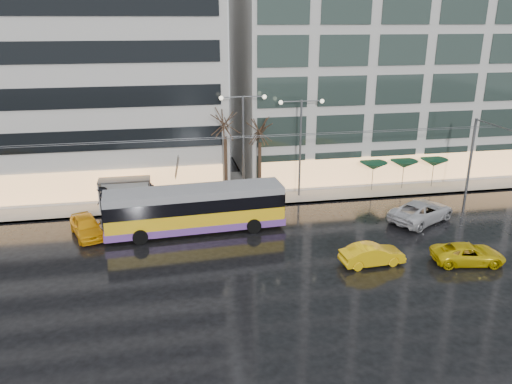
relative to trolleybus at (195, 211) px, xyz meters
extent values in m
plane|color=black|center=(2.61, -4.84, -1.65)|extent=(140.00, 140.00, 0.00)
cube|color=gray|center=(4.61, 9.16, -1.58)|extent=(80.00, 10.00, 0.15)
cube|color=slate|center=(4.61, 4.21, -1.58)|extent=(80.00, 0.10, 0.15)
cube|color=#B7B4AF|center=(-13.39, 14.16, 9.50)|extent=(34.00, 14.00, 22.00)
cube|color=#B7B4AF|center=(21.61, 14.16, 11.00)|extent=(32.00, 14.00, 25.00)
cube|color=yellow|center=(0.00, 0.00, -0.51)|extent=(13.17, 3.48, 1.63)
cube|color=#6E3E9B|center=(0.00, 0.00, -1.05)|extent=(13.21, 3.52, 0.54)
cube|color=black|center=(0.00, 0.00, 0.68)|extent=(13.19, 3.50, 0.98)
cube|color=gray|center=(0.00, 0.00, 1.44)|extent=(13.17, 3.48, 0.54)
cube|color=black|center=(6.54, 0.39, 0.52)|extent=(0.21, 2.50, 1.41)
cube|color=black|center=(-6.54, -0.39, 0.52)|extent=(0.21, 2.50, 1.41)
cylinder|color=black|center=(4.04, 1.60, -1.11)|extent=(1.11, 0.44, 1.09)
cylinder|color=black|center=(4.20, -1.11, -1.11)|extent=(1.11, 0.44, 1.09)
cylinder|color=black|center=(-4.20, 1.11, -1.11)|extent=(1.11, 0.44, 1.09)
cylinder|color=black|center=(-4.04, -1.60, -1.11)|extent=(1.11, 0.44, 1.09)
cylinder|color=#595B60|center=(-1.14, 0.97, 3.02)|extent=(0.30, 4.04, 2.86)
cylinder|color=#595B60|center=(-1.18, 1.51, 3.02)|extent=(0.30, 4.04, 2.86)
cylinder|color=#595B60|center=(24.61, 3.66, 1.85)|extent=(0.24, 0.24, 7.00)
cube|color=#595B60|center=(24.61, 1.16, 5.25)|extent=(0.10, 5.00, 0.10)
cylinder|color=#595B60|center=(3.61, 0.91, 5.15)|extent=(42.00, 0.04, 0.04)
cylinder|color=#595B60|center=(3.61, 1.41, 5.15)|extent=(42.00, 0.04, 0.04)
cube|color=#595B60|center=(-5.39, 5.66, 0.95)|extent=(4.20, 1.60, 0.12)
cube|color=silver|center=(-5.39, 6.36, -0.30)|extent=(4.00, 0.05, 2.20)
cube|color=white|center=(-7.44, 5.66, -0.30)|extent=(0.10, 1.40, 2.20)
cylinder|color=#595B60|center=(-7.39, 4.96, -0.30)|extent=(0.10, 0.10, 2.40)
cylinder|color=#595B60|center=(-7.39, 6.36, -0.30)|extent=(0.10, 0.10, 2.40)
cylinder|color=#595B60|center=(-3.39, 4.96, -0.30)|extent=(0.10, 0.10, 2.40)
cylinder|color=#595B60|center=(-3.39, 6.36, -0.30)|extent=(0.10, 0.10, 2.40)
cylinder|color=#595B60|center=(4.61, 5.96, 3.00)|extent=(0.18, 0.18, 9.00)
cylinder|color=#595B60|center=(3.71, 5.96, 7.40)|extent=(1.80, 0.10, 0.10)
cylinder|color=#595B60|center=(5.51, 5.96, 7.40)|extent=(1.80, 0.10, 0.10)
sphere|color=#FFF2CC|center=(2.81, 5.96, 7.35)|extent=(0.36, 0.36, 0.36)
sphere|color=#FFF2CC|center=(6.41, 5.96, 7.35)|extent=(0.36, 0.36, 0.36)
cylinder|color=#595B60|center=(9.61, 5.96, 2.75)|extent=(0.18, 0.18, 8.50)
cylinder|color=#595B60|center=(8.71, 5.96, 6.90)|extent=(1.80, 0.10, 0.10)
cylinder|color=#595B60|center=(10.51, 5.96, 6.90)|extent=(1.80, 0.10, 0.10)
sphere|color=#FFF2CC|center=(7.81, 5.96, 6.85)|extent=(0.36, 0.36, 0.36)
sphere|color=#FFF2CC|center=(11.41, 5.96, 6.85)|extent=(0.36, 0.36, 0.36)
cylinder|color=black|center=(3.11, 6.16, 1.30)|extent=(0.28, 0.28, 5.60)
cylinder|color=black|center=(6.11, 6.36, 0.95)|extent=(0.28, 0.28, 4.90)
cylinder|color=#595B60|center=(16.61, 6.16, -0.40)|extent=(0.06, 0.06, 2.20)
cone|color=#0F3A24|center=(16.61, 6.16, 0.80)|extent=(2.50, 2.50, 0.70)
cylinder|color=#595B60|center=(19.61, 6.16, -0.40)|extent=(0.06, 0.06, 2.20)
cone|color=#0F3A24|center=(19.61, 6.16, 0.80)|extent=(2.50, 2.50, 0.70)
cylinder|color=#595B60|center=(22.61, 6.16, -0.40)|extent=(0.06, 0.06, 2.20)
cone|color=#0F3A24|center=(22.61, 6.16, 0.80)|extent=(2.50, 2.50, 0.70)
imported|color=#FBAC0D|center=(-7.93, 0.61, -0.88)|extent=(3.22, 4.88, 1.55)
imported|color=yellow|center=(10.81, -7.50, -0.96)|extent=(4.26, 1.72, 1.38)
imported|color=#E0C00B|center=(17.03, -8.47, -1.01)|extent=(4.92, 2.85, 1.29)
imported|color=silver|center=(17.56, -1.30, -0.82)|extent=(6.54, 5.27, 1.66)
imported|color=black|center=(-3.38, 6.27, -0.55)|extent=(0.78, 0.60, 1.89)
imported|color=#E54C88|center=(-3.38, 6.27, 0.25)|extent=(1.16, 1.17, 0.88)
imported|color=black|center=(-3.25, 6.73, -0.73)|extent=(0.94, 0.88, 1.54)
imported|color=black|center=(-7.17, 5.15, -0.71)|extent=(1.13, 0.81, 1.57)
imported|color=black|center=(-7.17, 5.15, 0.25)|extent=(0.99, 0.99, 0.72)
camera|label=1|loc=(-1.98, -34.69, 13.45)|focal=35.00mm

